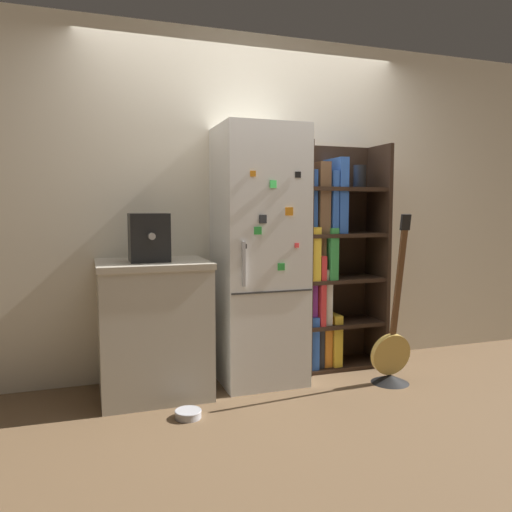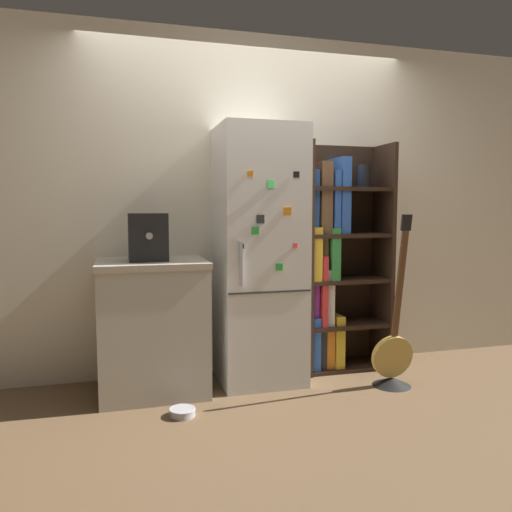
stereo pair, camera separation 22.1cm
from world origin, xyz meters
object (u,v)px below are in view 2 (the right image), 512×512
pet_bowl (182,412)px  guitar (393,362)px  refrigerator (259,256)px  espresso_machine (148,237)px  bookshelf (332,263)px

pet_bowl → guitar: bearing=4.7°
refrigerator → espresso_machine: size_ratio=5.79×
pet_bowl → espresso_machine: bearing=109.3°
refrigerator → guitar: size_ratio=1.51×
espresso_machine → refrigerator: bearing=4.4°
guitar → espresso_machine: bearing=168.9°
refrigerator → espresso_machine: refrigerator is taller
espresso_machine → guitar: bearing=-11.1°
espresso_machine → pet_bowl: 1.16m
guitar → pet_bowl: (-1.52, -0.12, -0.15)m
guitar → refrigerator: bearing=156.1°
bookshelf → espresso_machine: 1.46m
bookshelf → guitar: (0.25, -0.52, -0.66)m
espresso_machine → bookshelf: bearing=7.6°
bookshelf → espresso_machine: size_ratio=5.53×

